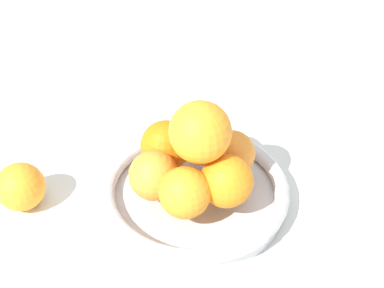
{
  "coord_description": "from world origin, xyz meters",
  "views": [
    {
      "loc": [
        0.0,
        -0.55,
        0.55
      ],
      "look_at": [
        0.0,
        0.0,
        0.11
      ],
      "focal_mm": 50.0,
      "sensor_mm": 36.0,
      "label": 1
    }
  ],
  "objects": [
    {
      "name": "orange_pile",
      "position": [
        0.0,
        0.0,
        0.09
      ],
      "size": [
        0.17,
        0.18,
        0.14
      ],
      "color": "orange",
      "rests_on": "fruit_bowl"
    },
    {
      "name": "fruit_bowl",
      "position": [
        0.0,
        0.0,
        0.02
      ],
      "size": [
        0.27,
        0.27,
        0.04
      ],
      "color": "silver",
      "rests_on": "ground_plane"
    },
    {
      "name": "ground_plane",
      "position": [
        0.0,
        0.0,
        0.0
      ],
      "size": [
        4.0,
        4.0,
        0.0
      ],
      "primitive_type": "plane",
      "color": "silver"
    },
    {
      "name": "stray_orange",
      "position": [
        -0.24,
        -0.01,
        0.03
      ],
      "size": [
        0.07,
        0.07,
        0.07
      ],
      "primitive_type": "sphere",
      "color": "orange",
      "rests_on": "ground_plane"
    }
  ]
}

